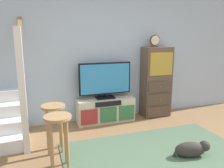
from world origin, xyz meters
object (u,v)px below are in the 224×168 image
television (105,80)px  side_cabinet (156,82)px  bar_stool_near (58,130)px  bar_stool_far (54,117)px  media_console (106,110)px  desk_clock (155,41)px  dog (192,149)px

television → side_cabinet: 1.11m
television → bar_stool_near: television is taller
side_cabinet → bar_stool_far: 2.35m
media_console → desk_clock: desk_clock is taller
bar_stool_near → bar_stool_far: 0.50m
side_cabinet → dog: side_cabinet is taller
bar_stool_far → desk_clock: bearing=22.8°
television → bar_stool_far: bearing=-139.5°
media_console → dog: 1.84m
television → bar_stool_near: (-1.04, -1.41, -0.30)m
side_cabinet → dog: 1.82m
television → dog: (0.75, -1.70, -0.73)m
desk_clock → media_console: bearing=179.7°
television → bar_stool_near: bearing=-126.5°
side_cabinet → desk_clock: 0.85m
desk_clock → bar_stool_near: (-2.07, -1.38, -1.03)m
media_console → bar_stool_near: bearing=-127.0°
media_console → television: 0.61m
dog → television: bearing=113.9°
bar_stool_far → dog: 2.02m
desk_clock → bar_stool_far: bearing=-157.2°
side_cabinet → bar_stool_far: bearing=-157.6°
desk_clock → bar_stool_far: 2.49m
media_console → desk_clock: size_ratio=4.68×
desk_clock → dog: bearing=-99.5°
media_console → bar_stool_far: 1.41m
side_cabinet → bar_stool_near: bearing=-147.0°
media_console → bar_stool_near: bar_stool_near is taller
bar_stool_far → side_cabinet: bearing=22.4°
side_cabinet → bar_stool_far: (-2.16, -0.89, -0.19)m
television → dog: bearing=-66.1°
bar_stool_near → media_console: bearing=53.0°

